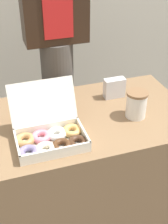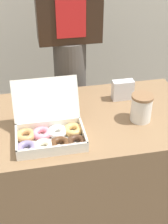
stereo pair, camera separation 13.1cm
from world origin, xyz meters
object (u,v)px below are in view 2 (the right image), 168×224
(donut_box, at_px, (50,134))
(coffee_cup, at_px, (141,108))
(napkin_holder, at_px, (123,90))
(person_customer, at_px, (69,31))

(donut_box, relative_size, coffee_cup, 2.43)
(donut_box, bearing_deg, napkin_holder, 33.86)
(napkin_holder, xyz_separation_m, person_customer, (-0.23, 0.35, 0.22))
(donut_box, xyz_separation_m, person_customer, (0.19, 0.63, 0.24))
(coffee_cup, bearing_deg, person_customer, 114.25)
(donut_box, bearing_deg, person_customer, 73.27)
(donut_box, relative_size, person_customer, 0.19)
(coffee_cup, distance_m, napkin_holder, 0.21)
(coffee_cup, distance_m, person_customer, 0.65)
(coffee_cup, relative_size, napkin_holder, 1.21)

